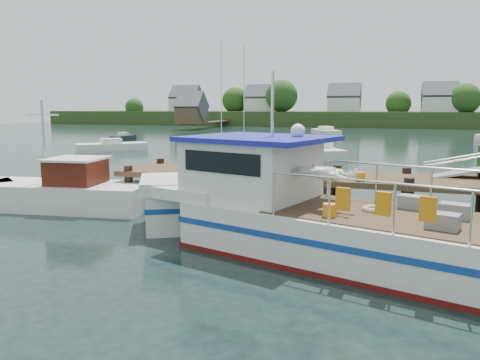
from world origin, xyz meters
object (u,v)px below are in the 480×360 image
(work_boat, at_px, (57,192))
(moored_e, at_px, (123,138))
(dock, at_px, (475,155))
(moored_rowboat, at_px, (259,168))
(moored_d, at_px, (326,132))
(moored_a, at_px, (111,146))
(lobster_boat, at_px, (297,212))
(moored_b, at_px, (321,152))

(work_boat, xyz_separation_m, moored_e, (-16.85, 31.84, -0.28))
(dock, height_order, moored_rowboat, dock)
(moored_rowboat, distance_m, moored_d, 39.58)
(work_boat, distance_m, moored_a, 23.65)
(dock, bearing_deg, moored_d, 103.07)
(moored_rowboat, bearing_deg, lobster_boat, -55.31)
(moored_a, distance_m, moored_e, 12.38)
(dock, height_order, moored_a, dock)
(dock, xyz_separation_m, moored_e, (-31.35, 29.54, -1.88))
(moored_rowboat, bearing_deg, work_boat, -100.10)
(moored_b, height_order, moored_d, moored_b)
(moored_d, xyz_separation_m, moored_e, (-20.24, -18.30, -0.08))
(moored_d, bearing_deg, moored_e, -130.86)
(moored_rowboat, height_order, moored_b, moored_b)
(dock, relative_size, moored_b, 2.96)
(moored_a, distance_m, moored_b, 18.12)
(moored_d, bearing_deg, moored_rowboat, -80.69)
(moored_rowboat, xyz_separation_m, moored_b, (1.94, 10.34, 0.04))
(moored_rowboat, relative_size, moored_e, 1.10)
(dock, height_order, lobster_boat, lobster_boat)
(work_boat, distance_m, moored_e, 36.03)
(lobster_boat, bearing_deg, moored_e, 145.21)
(moored_e, bearing_deg, moored_rowboat, -52.23)
(dock, relative_size, moored_rowboat, 4.21)
(dock, distance_m, work_boat, 14.77)
(work_boat, xyz_separation_m, moored_rowboat, (4.97, 10.60, -0.24))
(dock, bearing_deg, lobster_boat, -136.72)
(moored_rowboat, bearing_deg, moored_a, 162.73)
(moored_b, xyz_separation_m, moored_e, (-23.76, 10.90, -0.08))
(moored_b, relative_size, moored_e, 1.57)
(lobster_boat, distance_m, moored_rowboat, 13.74)
(moored_a, xyz_separation_m, moored_e, (-5.64, 11.01, -0.04))
(moored_b, distance_m, moored_e, 26.14)
(lobster_boat, bearing_deg, dock, 60.76)
(moored_b, bearing_deg, work_boat, -84.05)
(moored_e, bearing_deg, lobster_boat, -60.27)
(moored_b, height_order, moored_e, moored_b)
(moored_a, bearing_deg, dock, -58.17)
(moored_a, relative_size, moored_b, 1.02)
(moored_a, height_order, moored_d, moored_d)
(moored_a, xyz_separation_m, moored_b, (18.12, 0.11, 0.04))
(moored_rowboat, distance_m, moored_a, 19.14)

